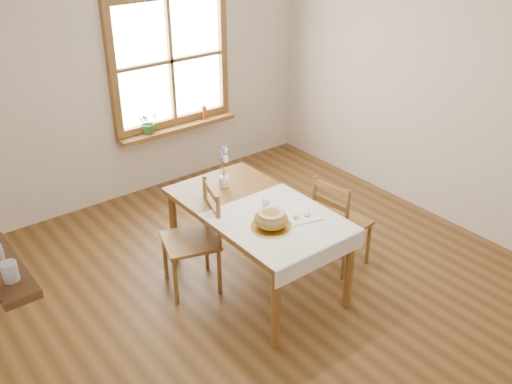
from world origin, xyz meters
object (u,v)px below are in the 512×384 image
at_px(dining_table, 256,216).
at_px(flower_vase, 224,182).
at_px(chair_left, 190,239).
at_px(bread_plate, 271,227).
at_px(chair_right, 342,221).

xyz_separation_m(dining_table, flower_vase, (0.01, 0.48, 0.13)).
height_order(chair_left, bread_plate, chair_left).
xyz_separation_m(chair_left, chair_right, (1.27, -0.55, -0.02)).
relative_size(dining_table, bread_plate, 5.13).
relative_size(chair_right, flower_vase, 9.73).
height_order(dining_table, chair_right, chair_right).
distance_m(dining_table, chair_right, 0.85).
bearing_deg(flower_vase, bread_plate, -98.41).
height_order(chair_left, chair_right, chair_left).
xyz_separation_m(chair_left, flower_vase, (0.50, 0.19, 0.32)).
relative_size(chair_right, bread_plate, 2.93).
height_order(chair_right, bread_plate, chair_right).
relative_size(dining_table, flower_vase, 17.02).
bearing_deg(dining_table, flower_vase, 88.79).
xyz_separation_m(chair_left, bread_plate, (0.37, -0.62, 0.29)).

